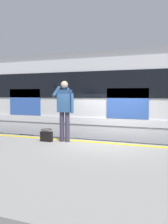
# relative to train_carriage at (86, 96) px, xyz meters

# --- Properties ---
(ground_plane) EXTENTS (26.29, 26.29, 0.00)m
(ground_plane) POSITION_rel_train_carriage_xyz_m (-1.39, 2.06, -2.44)
(ground_plane) COLOR #3D3D3F
(platform) EXTENTS (17.53, 4.89, 1.06)m
(platform) POSITION_rel_train_carriage_xyz_m (-1.39, 4.51, -1.91)
(platform) COLOR gray
(platform) RESTS_ON ground
(safety_line) EXTENTS (17.18, 0.16, 0.01)m
(safety_line) POSITION_rel_train_carriage_xyz_m (-1.39, 2.36, -1.37)
(safety_line) COLOR yellow
(safety_line) RESTS_ON platform
(track_rail_near) EXTENTS (22.78, 0.08, 0.16)m
(track_rail_near) POSITION_rel_train_carriage_xyz_m (-1.39, 0.71, -2.36)
(track_rail_near) COLOR slate
(track_rail_near) RESTS_ON ground
(track_rail_far) EXTENTS (22.78, 0.08, 0.16)m
(track_rail_far) POSITION_rel_train_carriage_xyz_m (-1.39, -0.72, -2.36)
(track_rail_far) COLOR slate
(track_rail_far) RESTS_ON ground
(train_carriage) EXTENTS (11.17, 2.76, 3.80)m
(train_carriage) POSITION_rel_train_carriage_xyz_m (0.00, 0.00, 0.00)
(train_carriage) COLOR silver
(train_carriage) RESTS_ON ground
(passenger) EXTENTS (0.57, 0.55, 1.83)m
(passenger) POSITION_rel_train_carriage_xyz_m (-0.31, 2.57, -0.29)
(passenger) COLOR #383347
(passenger) RESTS_ON platform
(handbag) EXTENTS (0.37, 0.33, 0.38)m
(handbag) POSITION_rel_train_carriage_xyz_m (0.22, 2.77, -1.20)
(handbag) COLOR black
(handbag) RESTS_ON platform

